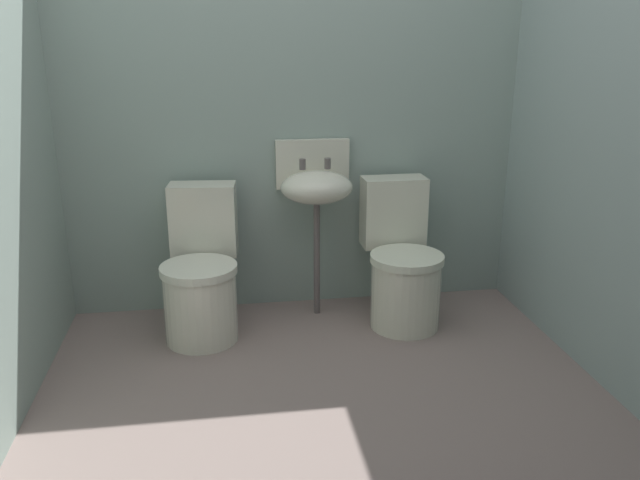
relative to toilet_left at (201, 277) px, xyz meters
name	(u,v)px	position (x,y,z in m)	size (l,w,h in m)	color
ground_plane	(331,429)	(0.54, -0.95, -0.36)	(2.98, 2.99, 0.08)	gray
wall_back	(293,120)	(0.54, 0.40, 0.77)	(2.98, 0.10, 2.18)	#8DA399
toilet_left	(201,277)	(0.00, 0.00, 0.00)	(0.44, 0.62, 0.78)	silver
toilet_right	(402,266)	(1.10, 0.00, 0.00)	(0.40, 0.59, 0.78)	silver
sink	(316,186)	(0.65, 0.19, 0.43)	(0.42, 0.35, 0.99)	#605857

